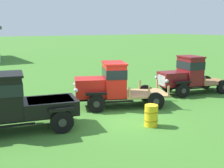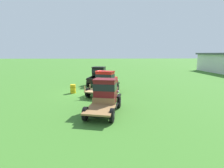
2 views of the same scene
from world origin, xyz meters
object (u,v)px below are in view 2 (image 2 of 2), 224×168
oil_drum_beside_row (73,89)px  vintage_truck_foreground_near (99,76)px  vintage_truck_midrow_center (106,95)px  vintage_truck_second_in_line (106,82)px

oil_drum_beside_row → vintage_truck_foreground_near: bearing=153.6°
vintage_truck_foreground_near → oil_drum_beside_row: 5.47m
vintage_truck_foreground_near → vintage_truck_midrow_center: vintage_truck_midrow_center is taller
vintage_truck_foreground_near → vintage_truck_midrow_center: bearing=4.3°
vintage_truck_foreground_near → vintage_truck_second_in_line: size_ratio=1.05×
vintage_truck_foreground_near → oil_drum_beside_row: bearing=-26.4°
vintage_truck_midrow_center → oil_drum_beside_row: size_ratio=5.45×
vintage_truck_foreground_near → vintage_truck_second_in_line: vintage_truck_foreground_near is taller
vintage_truck_foreground_near → vintage_truck_midrow_center: size_ratio=1.07×
vintage_truck_foreground_near → vintage_truck_midrow_center: (10.40, 0.79, -0.01)m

